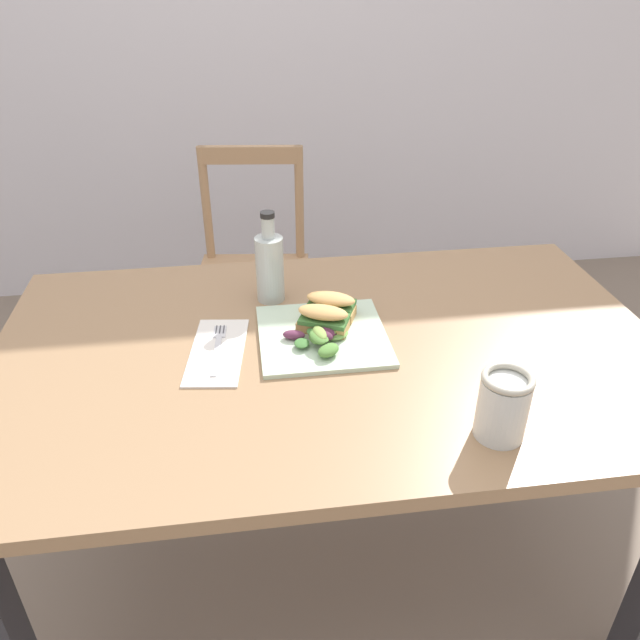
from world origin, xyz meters
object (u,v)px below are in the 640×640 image
(bottle_cold_brew, at_px, (270,270))
(fork_on_napkin, at_px, (218,345))
(sandwich_half_back, at_px, (331,305))
(chair_wooden_far, at_px, (253,273))
(plate_lunch, at_px, (323,336))
(sandwich_half_front, at_px, (323,319))
(mason_jar_iced_tea, at_px, (503,409))
(dining_table, at_px, (331,390))

(bottle_cold_brew, bearing_deg, fork_on_napkin, -122.58)
(sandwich_half_back, relative_size, fork_on_napkin, 0.66)
(chair_wooden_far, relative_size, plate_lunch, 3.21)
(bottle_cold_brew, bearing_deg, sandwich_half_front, -59.78)
(bottle_cold_brew, distance_m, mason_jar_iced_tea, 0.64)
(chair_wooden_far, relative_size, sandwich_half_back, 7.13)
(chair_wooden_far, bearing_deg, sandwich_half_back, -79.75)
(dining_table, bearing_deg, chair_wooden_far, 98.23)
(plate_lunch, bearing_deg, mason_jar_iced_tea, -53.51)
(sandwich_half_back, bearing_deg, dining_table, -98.01)
(mason_jar_iced_tea, bearing_deg, plate_lunch, 126.49)
(dining_table, distance_m, chair_wooden_far, 0.98)
(dining_table, relative_size, plate_lunch, 5.21)
(plate_lunch, relative_size, mason_jar_iced_tea, 2.19)
(dining_table, xyz_separation_m, plate_lunch, (-0.01, 0.04, 0.12))
(dining_table, height_order, chair_wooden_far, chair_wooden_far)
(bottle_cold_brew, bearing_deg, sandwich_half_back, -42.14)
(fork_on_napkin, bearing_deg, bottle_cold_brew, 57.42)
(plate_lunch, relative_size, fork_on_napkin, 1.46)
(plate_lunch, distance_m, sandwich_half_front, 0.04)
(chair_wooden_far, distance_m, sandwich_half_back, 0.92)
(chair_wooden_far, relative_size, bottle_cold_brew, 3.98)
(sandwich_half_back, bearing_deg, bottle_cold_brew, 137.86)
(dining_table, bearing_deg, sandwich_half_front, 102.19)
(chair_wooden_far, xyz_separation_m, mason_jar_iced_tea, (0.38, -1.26, 0.35))
(dining_table, distance_m, fork_on_napkin, 0.27)
(dining_table, height_order, bottle_cold_brew, bottle_cold_brew)
(sandwich_half_front, distance_m, sandwich_half_back, 0.06)
(fork_on_napkin, height_order, bottle_cold_brew, bottle_cold_brew)
(dining_table, xyz_separation_m, sandwich_half_back, (0.02, 0.11, 0.16))
(chair_wooden_far, bearing_deg, sandwich_half_front, -81.98)
(dining_table, bearing_deg, plate_lunch, 111.00)
(sandwich_half_front, relative_size, bottle_cold_brew, 0.56)
(fork_on_napkin, relative_size, bottle_cold_brew, 0.85)
(plate_lunch, distance_m, sandwich_half_back, 0.08)
(sandwich_half_front, bearing_deg, plate_lunch, -106.04)
(sandwich_half_front, relative_size, fork_on_napkin, 0.66)
(dining_table, distance_m, sandwich_half_back, 0.19)
(fork_on_napkin, distance_m, bottle_cold_brew, 0.24)
(sandwich_half_back, distance_m, fork_on_napkin, 0.27)
(sandwich_half_front, bearing_deg, sandwich_half_back, 67.00)
(bottle_cold_brew, bearing_deg, dining_table, -63.25)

